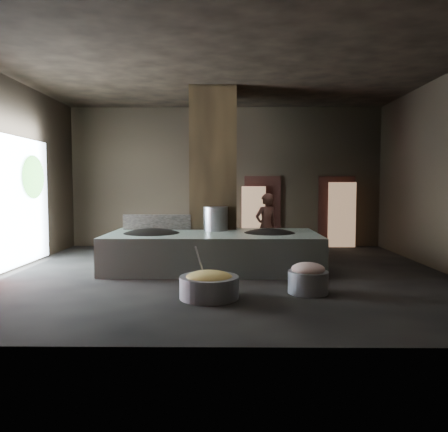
{
  "coord_description": "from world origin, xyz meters",
  "views": [
    {
      "loc": [
        0.1,
        -9.73,
        1.98
      ],
      "look_at": [
        -0.01,
        0.77,
        1.25
      ],
      "focal_mm": 35.0,
      "sensor_mm": 36.0,
      "label": 1
    }
  ],
  "objects_px": {
    "stock_pot": "(216,220)",
    "veg_basin": "(209,287)",
    "hearth_platform": "(213,251)",
    "meat_basin": "(308,282)",
    "cook": "(266,226)",
    "wok_right": "(270,237)",
    "wok_left": "(152,238)"
  },
  "relations": [
    {
      "from": "stock_pot",
      "to": "veg_basin",
      "type": "bearing_deg",
      "value": -90.35
    },
    {
      "from": "veg_basin",
      "to": "hearth_platform",
      "type": "bearing_deg",
      "value": 90.64
    },
    {
      "from": "veg_basin",
      "to": "meat_basin",
      "type": "relative_size",
      "value": 1.41
    },
    {
      "from": "stock_pot",
      "to": "cook",
      "type": "xyz_separation_m",
      "value": [
        1.33,
        0.87,
        -0.24
      ]
    },
    {
      "from": "cook",
      "to": "veg_basin",
      "type": "distance_m",
      "value": 4.4
    },
    {
      "from": "hearth_platform",
      "to": "wok_right",
      "type": "xyz_separation_m",
      "value": [
        1.35,
        0.05,
        0.32
      ]
    },
    {
      "from": "cook",
      "to": "veg_basin",
      "type": "bearing_deg",
      "value": 43.5
    },
    {
      "from": "stock_pot",
      "to": "veg_basin",
      "type": "relative_size",
      "value": 0.62
    },
    {
      "from": "stock_pot",
      "to": "meat_basin",
      "type": "xyz_separation_m",
      "value": [
        1.79,
        -2.88,
        -0.93
      ]
    },
    {
      "from": "veg_basin",
      "to": "meat_basin",
      "type": "distance_m",
      "value": 1.85
    },
    {
      "from": "stock_pot",
      "to": "cook",
      "type": "height_order",
      "value": "cook"
    },
    {
      "from": "cook",
      "to": "meat_basin",
      "type": "distance_m",
      "value": 3.84
    },
    {
      "from": "wok_right",
      "to": "meat_basin",
      "type": "distance_m",
      "value": 2.49
    },
    {
      "from": "wok_right",
      "to": "cook",
      "type": "height_order",
      "value": "cook"
    },
    {
      "from": "wok_left",
      "to": "stock_pot",
      "type": "height_order",
      "value": "stock_pot"
    },
    {
      "from": "wok_right",
      "to": "stock_pot",
      "type": "relative_size",
      "value": 2.25
    },
    {
      "from": "hearth_platform",
      "to": "meat_basin",
      "type": "distance_m",
      "value": 2.98
    },
    {
      "from": "meat_basin",
      "to": "hearth_platform",
      "type": "bearing_deg",
      "value": 128.33
    },
    {
      "from": "stock_pot",
      "to": "cook",
      "type": "relative_size",
      "value": 0.36
    },
    {
      "from": "meat_basin",
      "to": "veg_basin",
      "type": "bearing_deg",
      "value": -168.22
    },
    {
      "from": "wok_right",
      "to": "meat_basin",
      "type": "xyz_separation_m",
      "value": [
        0.49,
        -2.38,
        -0.55
      ]
    },
    {
      "from": "meat_basin",
      "to": "wok_left",
      "type": "bearing_deg",
      "value": 145.29
    },
    {
      "from": "cook",
      "to": "wok_left",
      "type": "bearing_deg",
      "value": -0.96
    },
    {
      "from": "wok_left",
      "to": "stock_pot",
      "type": "relative_size",
      "value": 2.42
    },
    {
      "from": "veg_basin",
      "to": "meat_basin",
      "type": "xyz_separation_m",
      "value": [
        1.81,
        0.38,
        0.01
      ]
    },
    {
      "from": "wok_left",
      "to": "stock_pot",
      "type": "xyz_separation_m",
      "value": [
        1.5,
        0.6,
        0.38
      ]
    },
    {
      "from": "hearth_platform",
      "to": "cook",
      "type": "relative_size",
      "value": 2.79
    },
    {
      "from": "hearth_platform",
      "to": "veg_basin",
      "type": "distance_m",
      "value": 2.72
    },
    {
      "from": "cook",
      "to": "veg_basin",
      "type": "height_order",
      "value": "cook"
    },
    {
      "from": "wok_left",
      "to": "meat_basin",
      "type": "xyz_separation_m",
      "value": [
        3.29,
        -2.28,
        -0.55
      ]
    },
    {
      "from": "wok_right",
      "to": "stock_pot",
      "type": "distance_m",
      "value": 1.44
    },
    {
      "from": "wok_left",
      "to": "veg_basin",
      "type": "distance_m",
      "value": 3.09
    }
  ]
}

